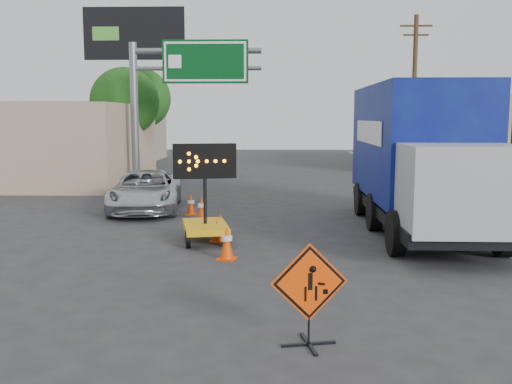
{
  "coord_description": "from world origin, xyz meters",
  "views": [
    {
      "loc": [
        0.13,
        -8.97,
        3.36
      ],
      "look_at": [
        -0.26,
        3.04,
        1.78
      ],
      "focal_mm": 40.0,
      "sensor_mm": 36.0,
      "label": 1
    }
  ],
  "objects_px": {
    "construction_sign": "(309,292)",
    "pickup_truck": "(146,191)",
    "box_truck": "(420,165)",
    "arrow_board": "(205,220)"
  },
  "relations": [
    {
      "from": "arrow_board",
      "to": "pickup_truck",
      "type": "bearing_deg",
      "value": 106.0
    },
    {
      "from": "pickup_truck",
      "to": "box_truck",
      "type": "distance_m",
      "value": 9.62
    },
    {
      "from": "construction_sign",
      "to": "arrow_board",
      "type": "relative_size",
      "value": 0.58
    },
    {
      "from": "pickup_truck",
      "to": "box_truck",
      "type": "bearing_deg",
      "value": -28.17
    },
    {
      "from": "box_truck",
      "to": "arrow_board",
      "type": "bearing_deg",
      "value": -164.17
    },
    {
      "from": "construction_sign",
      "to": "box_truck",
      "type": "xyz_separation_m",
      "value": [
        3.74,
        8.69,
        1.13
      ]
    },
    {
      "from": "construction_sign",
      "to": "pickup_truck",
      "type": "bearing_deg",
      "value": 101.02
    },
    {
      "from": "construction_sign",
      "to": "arrow_board",
      "type": "bearing_deg",
      "value": 96.8
    },
    {
      "from": "pickup_truck",
      "to": "construction_sign",
      "type": "bearing_deg",
      "value": -73.98
    },
    {
      "from": "arrow_board",
      "to": "pickup_truck",
      "type": "height_order",
      "value": "arrow_board"
    }
  ]
}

